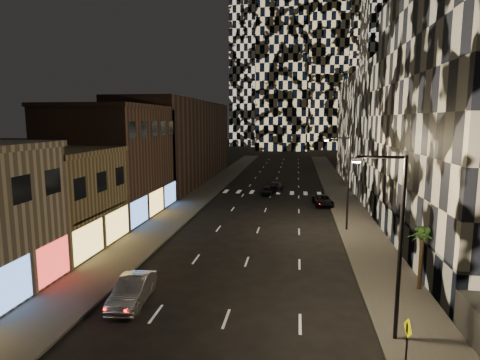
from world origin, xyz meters
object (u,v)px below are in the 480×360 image
(car_dark_rightlane, at_px, (323,201))
(streetlight_far, at_px, (346,177))
(car_silver_parked, at_px, (133,290))
(ped_sign, at_px, (407,338))
(palm_tree, at_px, (422,238))
(car_dark_midlane, at_px, (267,191))
(streetlight_near, at_px, (396,235))
(car_dark_oncoming, at_px, (276,186))

(car_dark_rightlane, bearing_deg, streetlight_far, -90.11)
(car_silver_parked, bearing_deg, ped_sign, -24.43)
(ped_sign, distance_m, palm_tree, 10.03)
(streetlight_far, xyz_separation_m, palm_tree, (3.15, -13.68, -1.89))
(palm_tree, bearing_deg, car_dark_midlane, 110.73)
(car_silver_parked, xyz_separation_m, car_dark_rightlane, (12.80, 29.41, -0.13))
(streetlight_near, distance_m, car_dark_oncoming, 42.47)
(car_silver_parked, xyz_separation_m, palm_tree, (17.30, 4.22, 2.67))
(car_dark_rightlane, xyz_separation_m, palm_tree, (4.50, -25.18, 2.80))
(streetlight_near, xyz_separation_m, car_dark_oncoming, (-7.85, 41.48, -4.64))
(streetlight_far, bearing_deg, car_silver_parked, -128.33)
(streetlight_near, height_order, ped_sign, streetlight_near)
(streetlight_near, relative_size, ped_sign, 3.50)
(car_dark_oncoming, xyz_separation_m, ped_sign, (7.80, -44.53, 1.17))
(car_silver_parked, height_order, car_dark_oncoming, car_silver_parked)
(car_dark_oncoming, relative_size, ped_sign, 1.92)
(streetlight_far, height_order, palm_tree, streetlight_far)
(car_dark_oncoming, xyz_separation_m, palm_tree, (11.00, -35.16, 2.75))
(car_dark_midlane, xyz_separation_m, car_dark_oncoming, (1.00, 3.45, 0.09))
(car_dark_midlane, bearing_deg, car_silver_parked, -96.38)
(car_dark_oncoming, xyz_separation_m, car_dark_rightlane, (6.50, -9.98, -0.05))
(car_dark_oncoming, height_order, ped_sign, ped_sign)
(car_dark_midlane, relative_size, car_dark_rightlane, 0.77)
(car_dark_midlane, relative_size, car_dark_oncoming, 0.74)
(palm_tree, bearing_deg, ped_sign, -108.86)
(ped_sign, bearing_deg, palm_tree, 67.45)
(ped_sign, height_order, palm_tree, palm_tree)
(palm_tree, bearing_deg, streetlight_near, -116.47)
(streetlight_far, xyz_separation_m, car_dark_midlane, (-8.85, 18.03, -4.73))
(streetlight_near, relative_size, palm_tree, 2.24)
(streetlight_near, relative_size, car_dark_oncoming, 1.83)
(streetlight_near, bearing_deg, palm_tree, 63.53)
(ped_sign, bearing_deg, streetlight_near, 85.25)
(car_dark_rightlane, height_order, palm_tree, palm_tree)
(streetlight_far, xyz_separation_m, car_silver_parked, (-14.15, -17.91, -4.56))
(car_silver_parked, distance_m, car_dark_midlane, 36.33)
(ped_sign, bearing_deg, car_dark_midlane, 98.40)
(car_dark_rightlane, bearing_deg, palm_tree, -86.69)
(streetlight_near, distance_m, palm_tree, 7.31)
(streetlight_far, bearing_deg, streetlight_near, -90.00)
(car_silver_parked, relative_size, palm_tree, 1.19)
(car_dark_oncoming, relative_size, car_dark_rightlane, 1.03)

